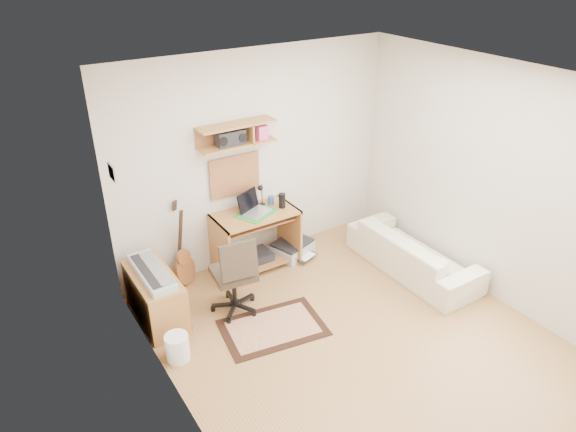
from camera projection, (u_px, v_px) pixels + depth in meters
floor at (355, 339)px, 5.39m from camera, size 3.60×4.00×0.01m
ceiling at (375, 85)px, 4.17m from camera, size 3.60×4.00×0.01m
back_wall at (256, 159)px, 6.28m from camera, size 3.60×0.01×2.60m
left_wall at (177, 292)px, 3.93m from camera, size 0.01×4.00×2.60m
right_wall at (494, 184)px, 5.64m from camera, size 0.01×4.00×2.60m
wall_shelf at (237, 134)px, 5.85m from camera, size 0.90×0.25×0.26m
cork_board at (235, 175)px, 6.18m from camera, size 0.64×0.03×0.49m
wall_photo at (112, 172)px, 4.86m from camera, size 0.02×0.20×0.15m
desk at (256, 240)px, 6.41m from camera, size 1.00×0.55×0.75m
laptop at (256, 204)px, 6.16m from camera, size 0.45×0.45×0.26m
speaker at (282, 201)px, 6.32m from camera, size 0.08×0.08×0.18m
desk_lamp at (262, 194)px, 6.36m from camera, size 0.10×0.10×0.29m
pencil_cup at (271, 200)px, 6.42m from camera, size 0.07×0.07×0.11m
boombox at (230, 138)px, 5.82m from camera, size 0.33×0.15×0.17m
rug at (273, 327)px, 5.54m from camera, size 1.15×0.86×0.01m
task_chair at (233, 273)px, 5.60m from camera, size 0.55×0.55×0.96m
cabinet at (155, 297)px, 5.57m from camera, size 0.40×0.90×0.55m
music_keyboard at (152, 272)px, 5.42m from camera, size 0.26×0.82×0.07m
guitar at (182, 245)px, 6.02m from camera, size 0.33×0.27×1.05m
waste_basket at (177, 347)px, 5.08m from camera, size 0.30×0.30×0.28m
printer at (292, 249)px, 6.79m from camera, size 0.59×0.52×0.19m
sofa at (414, 246)px, 6.35m from camera, size 0.51×1.74×0.68m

